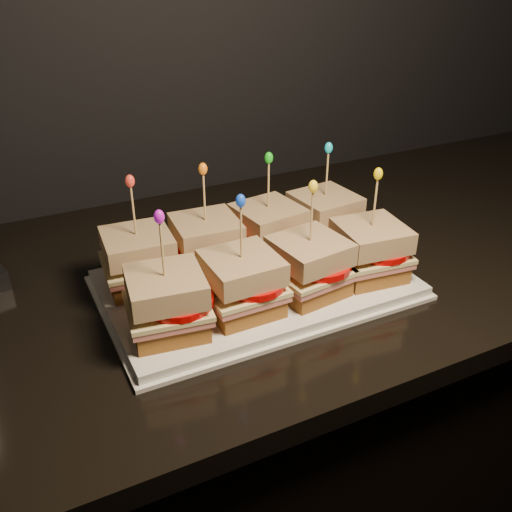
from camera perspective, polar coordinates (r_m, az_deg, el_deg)
name	(u,v)px	position (r m, az deg, el deg)	size (l,w,h in m)	color
cabinet	(289,456)	(1.21, 3.31, -19.33)	(2.44, 0.61, 0.87)	black
granite_slab	(297,259)	(0.92, 4.10, -0.29)	(2.48, 0.65, 0.03)	black
platter	(256,284)	(0.81, 0.00, -2.86)	(0.41, 0.26, 0.02)	white
platter_rim	(256,288)	(0.81, 0.00, -3.22)	(0.43, 0.27, 0.01)	white
sandwich_0_bread_bot	(141,276)	(0.80, -11.44, -2.01)	(0.09, 0.09, 0.02)	brown
sandwich_0_ham	(140,266)	(0.79, -11.55, -1.01)	(0.10, 0.09, 0.01)	#C1625D
sandwich_0_cheese	(139,262)	(0.79, -11.60, -0.57)	(0.10, 0.09, 0.01)	beige
sandwich_0_tomato	(149,257)	(0.78, -10.69, -0.10)	(0.09, 0.09, 0.01)	#BF0605
sandwich_0_bread_top	(137,244)	(0.78, -11.80, 1.16)	(0.09, 0.09, 0.03)	brown
sandwich_0_pick	(134,214)	(0.76, -12.13, 4.17)	(0.00, 0.00, 0.09)	tan
sandwich_0_frill	(130,181)	(0.74, -12.49, 7.33)	(0.01, 0.01, 0.02)	red
sandwich_1_bread_bot	(207,261)	(0.83, -4.89, -0.47)	(0.09, 0.09, 0.02)	brown
sandwich_1_ham	(207,251)	(0.82, -4.94, 0.50)	(0.10, 0.09, 0.01)	#C1625D
sandwich_1_cheese	(207,247)	(0.81, -4.96, 0.94)	(0.10, 0.09, 0.01)	beige
sandwich_1_tomato	(216,242)	(0.81, -4.04, 1.41)	(0.09, 0.09, 0.01)	#BF0605
sandwich_1_bread_top	(206,230)	(0.80, -5.04, 2.64)	(0.09, 0.09, 0.03)	brown
sandwich_1_pick	(204,200)	(0.78, -5.18, 5.59)	(0.00, 0.00, 0.09)	tan
sandwich_1_frill	(203,169)	(0.77, -5.33, 8.67)	(0.01, 0.01, 0.02)	orange
sandwich_2_bread_bot	(268,246)	(0.86, 1.19, 0.96)	(0.09, 0.09, 0.02)	brown
sandwich_2_ham	(268,237)	(0.85, 1.20, 1.91)	(0.10, 0.09, 0.01)	#C1625D
sandwich_2_cheese	(268,233)	(0.85, 1.21, 2.33)	(0.10, 0.09, 0.01)	beige
sandwich_2_tomato	(277,228)	(0.85, 2.12, 2.78)	(0.09, 0.09, 0.01)	#BF0605
sandwich_2_bread_top	(268,216)	(0.84, 1.23, 3.98)	(0.09, 0.09, 0.03)	brown
sandwich_2_pick	(268,188)	(0.82, 1.26, 6.82)	(0.00, 0.00, 0.09)	tan
sandwich_2_frill	(269,158)	(0.80, 1.29, 9.79)	(0.01, 0.01, 0.02)	#13BB15
sandwich_3_bread_bot	(323,233)	(0.91, 6.74, 2.26)	(0.09, 0.09, 0.02)	brown
sandwich_3_ham	(324,224)	(0.90, 6.79, 3.17)	(0.10, 0.09, 0.01)	#C1625D
sandwich_3_cheese	(324,220)	(0.90, 6.82, 3.57)	(0.10, 0.09, 0.01)	beige
sandwich_3_tomato	(333,216)	(0.89, 7.70, 4.00)	(0.09, 0.09, 0.01)	#BF0605
sandwich_3_bread_top	(325,204)	(0.88, 6.92, 5.15)	(0.09, 0.09, 0.03)	brown
sandwich_3_pick	(327,177)	(0.87, 7.10, 7.87)	(0.00, 0.00, 0.09)	tan
sandwich_3_frill	(329,148)	(0.85, 7.28, 10.69)	(0.01, 0.01, 0.02)	#11B5C8
sandwich_4_bread_bot	(169,321)	(0.70, -8.73, -6.48)	(0.09, 0.09, 0.02)	brown
sandwich_4_ham	(168,310)	(0.70, -8.83, -5.40)	(0.10, 0.09, 0.01)	#C1625D
sandwich_4_cheese	(167,306)	(0.69, -8.87, -4.92)	(0.10, 0.09, 0.01)	beige
sandwich_4_tomato	(178,300)	(0.69, -7.81, -4.42)	(0.09, 0.09, 0.01)	#BF0605
sandwich_4_bread_top	(165,286)	(0.68, -9.04, -3.02)	(0.09, 0.09, 0.03)	brown
sandwich_4_pick	(162,253)	(0.65, -9.34, 0.32)	(0.00, 0.00, 0.09)	tan
sandwich_4_frill	(159,217)	(0.63, -9.66, 3.89)	(0.01, 0.01, 0.02)	#B812BF
sandwich_5_bread_bot	(242,301)	(0.73, -1.40, -4.56)	(0.09, 0.09, 0.02)	brown
sandwich_5_ham	(242,291)	(0.72, -1.42, -3.50)	(0.10, 0.09, 0.01)	#C1625D
sandwich_5_cheese	(242,286)	(0.72, -1.43, -3.03)	(0.10, 0.09, 0.01)	beige
sandwich_5_tomato	(252,281)	(0.72, -0.36, -2.52)	(0.09, 0.09, 0.01)	#BF0605
sandwich_5_bread_top	(242,268)	(0.71, -1.45, -1.17)	(0.09, 0.09, 0.03)	brown
sandwich_5_pick	(241,235)	(0.68, -1.50, 2.08)	(0.00, 0.00, 0.09)	tan
sandwich_5_frill	(241,201)	(0.67, -1.55, 5.54)	(0.01, 0.01, 0.02)	blue
sandwich_6_bread_bot	(308,283)	(0.77, 5.24, -2.74)	(0.09, 0.09, 0.02)	brown
sandwich_6_ham	(309,273)	(0.76, 5.29, -1.72)	(0.10, 0.09, 0.01)	#C1625D
sandwich_6_cheese	(309,269)	(0.76, 5.31, -1.27)	(0.10, 0.09, 0.01)	beige
sandwich_6_tomato	(319,264)	(0.76, 6.35, -0.78)	(0.09, 0.09, 0.01)	#BF0605
sandwich_6_bread_top	(310,251)	(0.75, 5.41, 0.52)	(0.09, 0.09, 0.03)	brown
sandwich_6_pick	(311,220)	(0.73, 5.57, 3.64)	(0.00, 0.00, 0.09)	tan
sandwich_6_frill	(313,187)	(0.71, 5.74, 6.93)	(0.01, 0.01, 0.02)	yellow
sandwich_7_bread_bot	(368,267)	(0.82, 11.13, -1.09)	(0.09, 0.09, 0.02)	brown
sandwich_7_ham	(369,257)	(0.81, 11.24, -0.12)	(0.10, 0.09, 0.01)	#C1625D
sandwich_7_cheese	(370,253)	(0.81, 11.29, 0.31)	(0.10, 0.09, 0.01)	beige
sandwich_7_tomato	(380,248)	(0.81, 12.27, 0.78)	(0.09, 0.09, 0.01)	#BF0605
sandwich_7_bread_top	(371,236)	(0.80, 11.47, 2.01)	(0.09, 0.09, 0.03)	brown
sandwich_7_pick	(375,206)	(0.78, 11.79, 4.96)	(0.00, 0.00, 0.09)	tan
sandwich_7_frill	(378,174)	(0.76, 12.13, 8.04)	(0.01, 0.01, 0.02)	yellow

